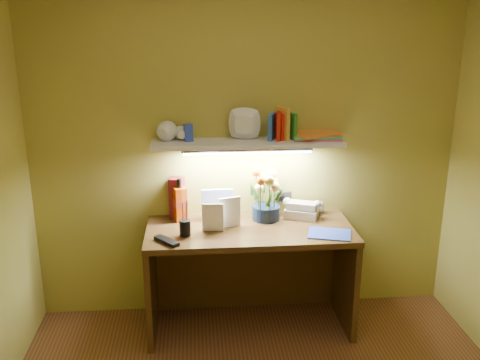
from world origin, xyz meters
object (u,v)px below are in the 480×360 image
object	(u,v)px
whisky_bottle	(180,200)
telephone	(302,208)
desk	(250,278)
desk_clock	(318,208)
flower_bouquet	(266,196)

from	to	relation	value
whisky_bottle	telephone	bearing A→B (deg)	-0.98
desk	telephone	distance (m)	0.61
telephone	desk_clock	distance (m)	0.15
desk	flower_bouquet	xyz separation A→B (m)	(0.13, 0.16, 0.55)
desk	telephone	xyz separation A→B (m)	(0.39, 0.18, 0.44)
desk_clock	flower_bouquet	bearing A→B (deg)	-144.19
telephone	whisky_bottle	world-z (taller)	whisky_bottle
flower_bouquet	telephone	distance (m)	0.28
flower_bouquet	telephone	bearing A→B (deg)	2.85
desk_clock	whisky_bottle	bearing A→B (deg)	-153.10
telephone	flower_bouquet	bearing A→B (deg)	-155.96
flower_bouquet	whisky_bottle	distance (m)	0.60
desk	whisky_bottle	distance (m)	0.73
desk	telephone	size ratio (longest dim) A/B	6.21
flower_bouquet	telephone	world-z (taller)	flower_bouquet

